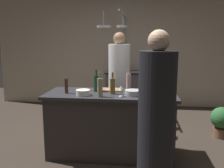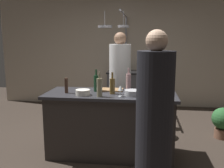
% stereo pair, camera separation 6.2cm
% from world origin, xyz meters
% --- Properties ---
extents(ground_plane, '(9.00, 9.00, 0.00)m').
position_xyz_m(ground_plane, '(0.00, 0.00, 0.00)').
color(ground_plane, '#382D26').
extents(back_wall, '(6.40, 0.16, 2.60)m').
position_xyz_m(back_wall, '(0.00, 2.85, 1.30)').
color(back_wall, '#BCAD99').
rests_on(back_wall, ground_plane).
extents(kitchen_island, '(1.80, 0.72, 0.90)m').
position_xyz_m(kitchen_island, '(0.00, 0.00, 0.45)').
color(kitchen_island, '#332D2B').
rests_on(kitchen_island, ground_plane).
extents(stove_range, '(0.80, 0.64, 0.89)m').
position_xyz_m(stove_range, '(0.00, 2.45, 0.45)').
color(stove_range, '#47474C').
rests_on(stove_range, ground_plane).
extents(chef, '(0.37, 0.37, 1.75)m').
position_xyz_m(chef, '(0.04, 0.92, 0.81)').
color(chef, white).
rests_on(chef, ground_plane).
extents(bar_stool_right, '(0.28, 0.28, 0.68)m').
position_xyz_m(bar_stool_right, '(0.58, -0.62, 0.38)').
color(bar_stool_right, '#4C4C51').
rests_on(bar_stool_right, ground_plane).
extents(guest_right, '(0.36, 0.36, 1.73)m').
position_xyz_m(guest_right, '(0.57, -0.97, 0.80)').
color(guest_right, black).
rests_on(guest_right, ground_plane).
extents(overhead_pot_rack, '(0.59, 1.49, 2.17)m').
position_xyz_m(overhead_pot_rack, '(-0.08, 1.98, 1.62)').
color(overhead_pot_rack, gray).
rests_on(overhead_pot_rack, ground_plane).
extents(potted_plant, '(0.36, 0.36, 0.52)m').
position_xyz_m(potted_plant, '(1.77, 0.83, 0.30)').
color(potted_plant, brown).
rests_on(potted_plant, ground_plane).
extents(cutting_board, '(0.32, 0.22, 0.02)m').
position_xyz_m(cutting_board, '(-0.01, 0.19, 0.91)').
color(cutting_board, '#997047').
rests_on(cutting_board, kitchen_island).
extents(pepper_mill, '(0.05, 0.05, 0.21)m').
position_xyz_m(pepper_mill, '(-0.61, -0.08, 1.01)').
color(pepper_mill, '#382319').
rests_on(pepper_mill, kitchen_island).
extents(wine_bottle_amber, '(0.07, 0.07, 0.30)m').
position_xyz_m(wine_bottle_amber, '(0.03, -0.05, 1.01)').
color(wine_bottle_amber, brown).
rests_on(wine_bottle_amber, kitchen_island).
extents(wine_bottle_rose, '(0.07, 0.07, 0.33)m').
position_xyz_m(wine_bottle_rose, '(0.23, 0.20, 1.03)').
color(wine_bottle_rose, '#B78C8E').
rests_on(wine_bottle_rose, kitchen_island).
extents(wine_bottle_green, '(0.07, 0.07, 0.32)m').
position_xyz_m(wine_bottle_green, '(-0.22, 0.09, 1.02)').
color(wine_bottle_green, '#193D23').
rests_on(wine_bottle_green, kitchen_island).
extents(wine_bottle_dark, '(0.07, 0.07, 0.29)m').
position_xyz_m(wine_bottle_dark, '(0.59, -0.11, 1.01)').
color(wine_bottle_dark, black).
rests_on(wine_bottle_dark, kitchen_island).
extents(wine_bottle_white, '(0.07, 0.07, 0.32)m').
position_xyz_m(wine_bottle_white, '(-0.11, -0.24, 1.03)').
color(wine_bottle_white, gray).
rests_on(wine_bottle_white, kitchen_island).
extents(wine_glass_by_chef, '(0.07, 0.07, 0.15)m').
position_xyz_m(wine_glass_by_chef, '(0.81, 0.05, 1.01)').
color(wine_glass_by_chef, silver).
rests_on(wine_glass_by_chef, kitchen_island).
extents(wine_glass_near_left_guest, '(0.07, 0.07, 0.15)m').
position_xyz_m(wine_glass_near_left_guest, '(0.16, -0.20, 1.01)').
color(wine_glass_near_left_guest, silver).
rests_on(wine_glass_near_left_guest, kitchen_island).
extents(mixing_bowl_ceramic, '(0.19, 0.19, 0.08)m').
position_xyz_m(mixing_bowl_ceramic, '(-0.35, -0.18, 0.94)').
color(mixing_bowl_ceramic, silver).
rests_on(mixing_bowl_ceramic, kitchen_island).
extents(mixing_bowl_steel, '(0.21, 0.21, 0.07)m').
position_xyz_m(mixing_bowl_steel, '(0.31, -0.11, 0.94)').
color(mixing_bowl_steel, '#B7B7BC').
rests_on(mixing_bowl_steel, kitchen_island).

